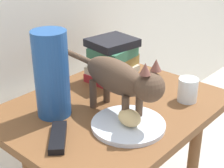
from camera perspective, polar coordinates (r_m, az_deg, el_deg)
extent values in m
cube|color=brown|center=(1.20, 0.00, -4.12)|extent=(0.76, 0.59, 0.03)
cylinder|color=brown|center=(1.41, 13.28, -13.45)|extent=(0.04, 0.04, 0.52)
cylinder|color=brown|center=(1.61, -0.73, -7.23)|extent=(0.04, 0.04, 0.52)
cylinder|color=silver|center=(1.07, 2.73, -6.80)|extent=(0.23, 0.23, 0.01)
ellipsoid|color=#E0BC7A|center=(1.04, 2.93, -5.65)|extent=(0.07, 0.09, 0.05)
cylinder|color=#4C3828|center=(1.09, 4.56, -3.58)|extent=(0.02, 0.02, 0.10)
cylinder|color=#4C3828|center=(1.05, 2.25, -4.61)|extent=(0.02, 0.02, 0.10)
cylinder|color=#4C3828|center=(1.19, -0.91, -0.81)|extent=(0.02, 0.02, 0.10)
cylinder|color=#4C3828|center=(1.16, -3.17, -1.66)|extent=(0.02, 0.02, 0.10)
ellipsoid|color=#4C3828|center=(1.09, 0.41, 1.38)|extent=(0.12, 0.27, 0.11)
sphere|color=#4C3828|center=(0.98, 6.32, -0.51)|extent=(0.09, 0.09, 0.09)
cone|color=brown|center=(0.97, 7.38, 3.18)|extent=(0.03, 0.03, 0.03)
cone|color=brown|center=(0.94, 5.58, 2.54)|extent=(0.03, 0.03, 0.03)
cylinder|color=#4C3828|center=(1.23, -5.84, 4.64)|extent=(0.04, 0.16, 0.02)
cube|color=maroon|center=(1.37, -0.15, 1.29)|extent=(0.17, 0.15, 0.03)
cube|color=#BCB299|center=(1.36, 0.05, 2.48)|extent=(0.17, 0.15, 0.03)
cube|color=olive|center=(1.36, 0.33, 3.85)|extent=(0.18, 0.16, 0.04)
cube|color=#336B4C|center=(1.34, 0.15, 5.36)|extent=(0.17, 0.15, 0.04)
cube|color=black|center=(1.33, 0.04, 6.94)|extent=(0.19, 0.18, 0.03)
cylinder|color=navy|center=(1.09, -10.06, 1.58)|extent=(0.11, 0.11, 0.28)
cylinder|color=silver|center=(1.23, 12.55, -0.95)|extent=(0.07, 0.07, 0.08)
cylinder|color=silver|center=(1.24, 12.47, -1.80)|extent=(0.06, 0.06, 0.04)
cube|color=black|center=(1.01, -9.01, -8.76)|extent=(0.14, 0.14, 0.02)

